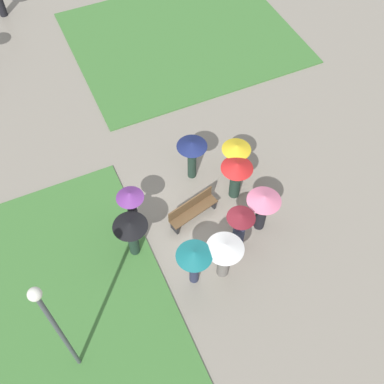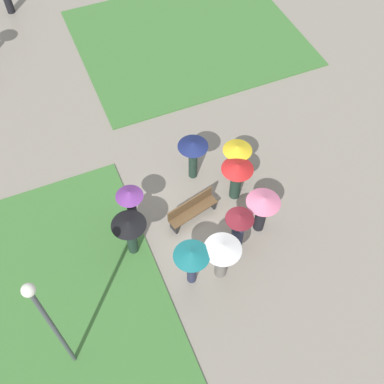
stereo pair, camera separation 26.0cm
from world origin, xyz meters
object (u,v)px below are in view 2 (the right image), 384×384
at_px(lamp_post, 48,320).
at_px(crowd_person_purple, 131,202).
at_px(crowd_person_white, 222,253).
at_px(crowd_person_maroon, 238,228).
at_px(crowd_person_pink, 263,206).
at_px(park_bench, 192,209).
at_px(crowd_person_black, 130,229).
at_px(crowd_person_teal, 192,259).
at_px(crowd_person_red, 237,174).
at_px(crowd_person_yellow, 237,154).
at_px(crowd_person_navy, 193,152).

height_order(lamp_post, crowd_person_purple, lamp_post).
xyz_separation_m(crowd_person_white, crowd_person_maroon, (0.92, 0.72, -0.21)).
relative_size(crowd_person_maroon, crowd_person_pink, 1.04).
distance_m(park_bench, crowd_person_black, 2.53).
relative_size(park_bench, crowd_person_teal, 1.04).
height_order(crowd_person_maroon, crowd_person_pink, crowd_person_maroon).
bearing_deg(crowd_person_purple, park_bench, 110.64).
bearing_deg(crowd_person_purple, crowd_person_red, 121.02).
bearing_deg(crowd_person_black, crowd_person_pink, -75.30).
bearing_deg(crowd_person_red, crowd_person_purple, -171.89).
relative_size(crowd_person_black, crowd_person_teal, 1.01).
height_order(crowd_person_yellow, crowd_person_maroon, crowd_person_maroon).
xyz_separation_m(crowd_person_yellow, crowd_person_pink, (-0.18, -2.28, -0.03)).
bearing_deg(lamp_post, crowd_person_white, 9.74).
xyz_separation_m(crowd_person_white, crowd_person_pink, (1.95, 1.06, -0.02)).
height_order(lamp_post, crowd_person_teal, lamp_post).
height_order(park_bench, crowd_person_red, crowd_person_red).
relative_size(park_bench, lamp_post, 0.37).
xyz_separation_m(park_bench, crowd_person_teal, (-0.94, -2.21, 0.94)).
relative_size(crowd_person_teal, crowd_person_pink, 1.03).
bearing_deg(lamp_post, crowd_person_navy, 40.04).
xyz_separation_m(park_bench, lamp_post, (-5.09, -3.23, 2.74)).
xyz_separation_m(crowd_person_white, crowd_person_purple, (-1.97, 2.85, 0.02)).
bearing_deg(crowd_person_maroon, crowd_person_teal, 73.65).
bearing_deg(crowd_person_maroon, crowd_person_yellow, -58.24).
bearing_deg(crowd_person_navy, crowd_person_teal, 13.81).
xyz_separation_m(crowd_person_navy, crowd_person_yellow, (1.39, -0.69, -0.03)).
height_order(crowd_person_navy, crowd_person_red, crowd_person_navy).
relative_size(crowd_person_white, crowd_person_purple, 0.93).
bearing_deg(crowd_person_maroon, crowd_person_white, 94.88).
bearing_deg(lamp_post, crowd_person_teal, 13.91).
bearing_deg(crowd_person_red, lamp_post, -141.35).
relative_size(crowd_person_yellow, crowd_person_black, 0.95).
relative_size(lamp_post, crowd_person_maroon, 2.75).
height_order(crowd_person_white, crowd_person_maroon, crowd_person_maroon).
xyz_separation_m(crowd_person_white, crowd_person_red, (1.77, 2.61, -0.06)).
height_order(crowd_person_white, crowd_person_red, crowd_person_white).
bearing_deg(crowd_person_red, park_bench, -160.19).
relative_size(lamp_post, crowd_person_red, 2.87).
relative_size(park_bench, crowd_person_purple, 0.97).
relative_size(crowd_person_pink, crowd_person_purple, 0.91).
bearing_deg(crowd_person_navy, crowd_person_maroon, 40.39).
xyz_separation_m(lamp_post, crowd_person_red, (6.87, 3.49, -1.94)).
relative_size(crowd_person_black, crowd_person_purple, 0.95).
relative_size(park_bench, crowd_person_navy, 1.02).
bearing_deg(crowd_person_white, crowd_person_purple, -148.36).
relative_size(lamp_post, crowd_person_yellow, 2.90).
height_order(crowd_person_black, crowd_person_teal, crowd_person_black).
bearing_deg(lamp_post, crowd_person_maroon, 14.89).
bearing_deg(crowd_person_purple, lamp_post, -5.35).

